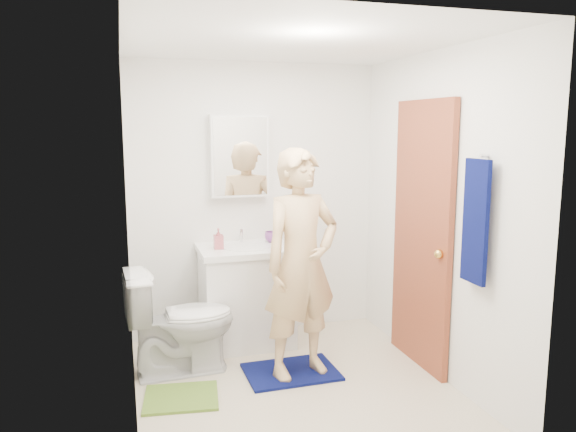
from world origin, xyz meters
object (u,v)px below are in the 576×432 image
object	(u,v)px
towel	(476,222)
man	(301,264)
soap_dispenser	(218,239)
medicine_cabinet	(239,156)
toothbrush_cup	(271,237)
toilet	(181,321)
vanity_cabinet	(246,298)

from	to	relation	value
towel	man	size ratio (longest dim) A/B	0.48
soap_dispenser	medicine_cabinet	bearing A→B (deg)	45.60
soap_dispenser	toothbrush_cup	bearing A→B (deg)	15.87
towel	toilet	bearing A→B (deg)	149.13
medicine_cabinet	man	bearing A→B (deg)	-75.34
medicine_cabinet	toilet	world-z (taller)	medicine_cabinet
toilet	toothbrush_cup	world-z (taller)	toothbrush_cup
medicine_cabinet	toothbrush_cup	xyz separation A→B (m)	(0.26, -0.10, -0.70)
medicine_cabinet	toothbrush_cup	distance (m)	0.76
toothbrush_cup	man	distance (m)	0.87
vanity_cabinet	medicine_cabinet	xyz separation A→B (m)	(0.00, 0.22, 1.20)
vanity_cabinet	toothbrush_cup	distance (m)	0.57
vanity_cabinet	toilet	world-z (taller)	toilet
man	soap_dispenser	bearing A→B (deg)	109.05
vanity_cabinet	man	distance (m)	0.91
vanity_cabinet	toothbrush_cup	xyz separation A→B (m)	(0.26, 0.13, 0.50)
toothbrush_cup	vanity_cabinet	bearing A→B (deg)	-153.73
vanity_cabinet	soap_dispenser	xyz separation A→B (m)	(-0.23, -0.01, 0.53)
vanity_cabinet	medicine_cabinet	world-z (taller)	medicine_cabinet
man	vanity_cabinet	bearing A→B (deg)	94.20
toothbrush_cup	towel	bearing A→B (deg)	-60.21
vanity_cabinet	medicine_cabinet	size ratio (longest dim) A/B	1.14
soap_dispenser	towel	bearing A→B (deg)	-46.20
vanity_cabinet	medicine_cabinet	distance (m)	1.22
toilet	toothbrush_cup	bearing A→B (deg)	-60.69
toilet	soap_dispenser	bearing A→B (deg)	-45.14
towel	man	bearing A→B (deg)	141.19
toilet	towel	bearing A→B (deg)	-124.25
vanity_cabinet	toilet	xyz separation A→B (m)	(-0.60, -0.42, 0.01)
medicine_cabinet	man	world-z (taller)	medicine_cabinet
toilet	vanity_cabinet	bearing A→B (deg)	-58.17
towel	man	world-z (taller)	man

